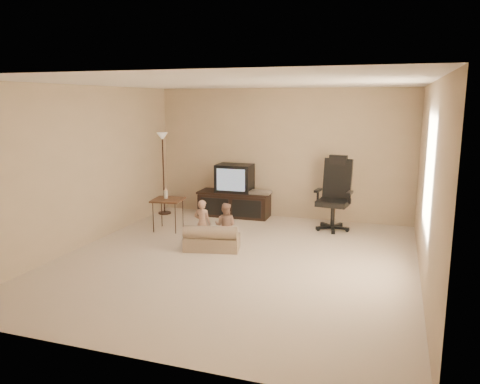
% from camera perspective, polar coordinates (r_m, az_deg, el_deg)
% --- Properties ---
extents(floor, '(5.50, 5.50, 0.00)m').
position_cam_1_polar(floor, '(6.81, -0.56, -8.34)').
color(floor, beige).
rests_on(floor, ground).
extents(room_shell, '(5.50, 5.50, 5.50)m').
position_cam_1_polar(room_shell, '(6.47, -0.59, 4.46)').
color(room_shell, white).
rests_on(room_shell, floor).
extents(tv_stand, '(1.46, 0.57, 1.04)m').
position_cam_1_polar(tv_stand, '(9.25, -0.64, -0.34)').
color(tv_stand, black).
rests_on(tv_stand, floor).
extents(office_chair, '(0.67, 0.71, 1.31)m').
position_cam_1_polar(office_chair, '(8.47, 11.42, -1.35)').
color(office_chair, black).
rests_on(office_chair, floor).
extents(side_table, '(0.56, 0.56, 0.76)m').
position_cam_1_polar(side_table, '(8.33, -8.81, -0.96)').
color(side_table, brown).
rests_on(side_table, floor).
extents(floor_lamp, '(0.26, 0.26, 1.64)m').
position_cam_1_polar(floor_lamp, '(9.45, -9.39, 4.47)').
color(floor_lamp, black).
rests_on(floor_lamp, floor).
extents(child_sofa, '(0.91, 0.64, 0.41)m').
position_cam_1_polar(child_sofa, '(7.23, -3.47, -5.82)').
color(child_sofa, tan).
rests_on(child_sofa, floor).
extents(toddler_left, '(0.28, 0.21, 0.76)m').
position_cam_1_polar(toddler_left, '(7.34, -4.61, -3.84)').
color(toddler_left, tan).
rests_on(toddler_left, floor).
extents(toddler_right, '(0.36, 0.20, 0.72)m').
position_cam_1_polar(toddler_right, '(7.28, -1.80, -4.10)').
color(toddler_right, tan).
rests_on(toddler_right, floor).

